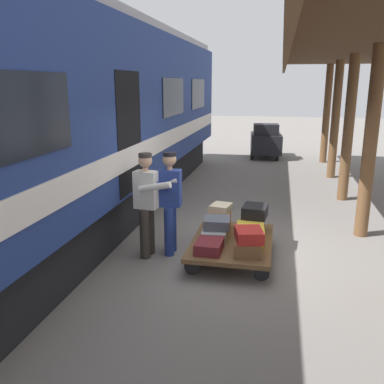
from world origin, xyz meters
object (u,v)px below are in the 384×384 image
Objects in this scene: suitcase_orange_carryall at (219,221)px; porter_in_overalls at (169,200)px; train_car at (47,125)px; suitcase_gray_aluminum at (215,233)px; suitcase_red_plastic at (249,235)px; suitcase_brown_leather at (248,247)px; baggage_tug at (266,141)px; suitcase_maroon_trunk at (210,245)px; suitcase_cream_canvas at (221,208)px; porter_by_door at (148,202)px; suitcase_olive_duffel at (252,224)px; suitcase_yellow_case at (250,234)px; luggage_cart at (232,243)px; suitcase_slate_roller at (217,223)px; suitcase_black_hardshell at (255,212)px.

porter_in_overalls is (0.76, 0.51, 0.48)m from suitcase_orange_carryall.
train_car reaches higher than suitcase_gray_aluminum.
suitcase_red_plastic is (-3.57, 0.76, -1.46)m from train_car.
baggage_tug reaches higher than suitcase_brown_leather.
suitcase_cream_canvas is (-0.02, -1.04, 0.28)m from suitcase_maroon_trunk.
porter_by_door is (1.06, -0.30, 0.54)m from suitcase_maroon_trunk.
suitcase_yellow_case is at bearing 90.00° from suitcase_olive_duffel.
porter_in_overalls reaches higher than baggage_tug.
suitcase_brown_leather is at bearing 180.00° from suitcase_maroon_trunk.
train_car reaches higher than suitcase_cream_canvas.
suitcase_slate_roller is at bearing -6.26° from luggage_cart.
suitcase_slate_roller reaches higher than suitcase_orange_carryall.
train_car is at bearing -13.36° from porter_by_door.
suitcase_red_plastic is 0.25× the size of baggage_tug.
suitcase_black_hardshell is (-0.04, -0.99, 0.25)m from suitcase_brown_leather.
porter_in_overalls reaches higher than suitcase_red_plastic.
luggage_cart is at bearing -59.15° from suitcase_red_plastic.
train_car is at bearing 3.89° from suitcase_olive_duffel.
porter_by_door reaches higher than suitcase_red_plastic.
suitcase_yellow_case is at bearing 180.00° from luggage_cart.
baggage_tug reaches higher than suitcase_cream_canvas.
suitcase_brown_leather is at bearing 7.32° from suitcase_red_plastic.
suitcase_black_hardshell is (-0.32, -0.49, 0.40)m from luggage_cart.
suitcase_olive_duffel is at bearing -119.79° from luggage_cart.
baggage_tug is at bearing -89.33° from suitcase_brown_leather.
train_car is at bearing -4.36° from suitcase_slate_roller.
suitcase_olive_duffel is 1.13× the size of suitcase_black_hardshell.
suitcase_black_hardshell is 0.99m from suitcase_red_plastic.
suitcase_yellow_case is 0.76m from suitcase_maroon_trunk.
baggage_tug reaches higher than suitcase_yellow_case.
suitcase_red_plastic reaches higher than suitcase_olive_duffel.
suitcase_red_plastic reaches higher than suitcase_brown_leather.
suitcase_brown_leather is at bearing 119.79° from luggage_cart.
suitcase_olive_duffel is 0.92× the size of suitcase_yellow_case.
suitcase_gray_aluminum is 0.18m from suitcase_slate_roller.
suitcase_cream_canvas reaches higher than luggage_cart.
suitcase_red_plastic is 1.18m from suitcase_cream_canvas.
suitcase_cream_canvas reaches higher than suitcase_yellow_case.
baggage_tug is (-1.21, -9.65, -0.30)m from porter_in_overalls.
suitcase_maroon_trunk is 1.19× the size of suitcase_black_hardshell.
baggage_tug is (0.12, -10.14, 0.22)m from suitcase_brown_leather.
luggage_cart is at bearing 173.74° from suitcase_slate_roller.
suitcase_yellow_case is at bearing 175.86° from train_car.
suitcase_olive_duffel is 1.15m from suitcase_maroon_trunk.
baggage_tug is at bearing -92.70° from suitcase_gray_aluminum.
suitcase_yellow_case is at bearing 90.70° from baggage_tug.
suitcase_olive_duffel reaches higher than suitcase_maroon_trunk.
suitcase_orange_carryall is 0.80× the size of suitcase_maroon_trunk.
suitcase_orange_carryall is at bearing -1.39° from suitcase_black_hardshell.
suitcase_red_plastic is at bearing 139.51° from suitcase_gray_aluminum.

